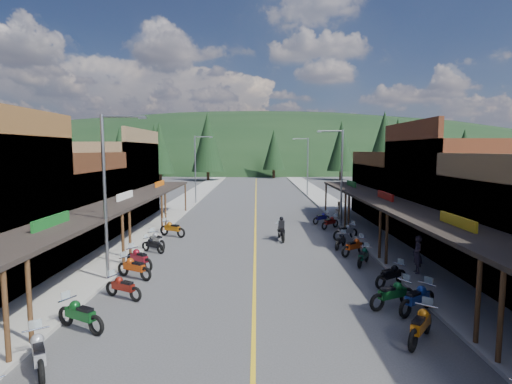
{
  "coord_description": "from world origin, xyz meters",
  "views": [
    {
      "loc": [
        0.1,
        -24.75,
        6.35
      ],
      "look_at": [
        0.05,
        7.1,
        3.0
      ],
      "focal_mm": 28.0,
      "sensor_mm": 36.0,
      "label": 1
    }
  ],
  "objects_px": {
    "pine_10": "(160,148)",
    "bike_east_6": "(363,255)",
    "bike_east_2": "(421,324)",
    "bike_east_4": "(392,293)",
    "bike_east_3": "(417,297)",
    "bike_west_6": "(139,257)",
    "streetlight_1": "(196,166)",
    "bike_west_3": "(80,313)",
    "pine_3": "(274,150)",
    "pedestrian_east_a": "(418,254)",
    "pine_5": "(397,143)",
    "pine_8": "(120,152)",
    "bike_east_9": "(346,231)",
    "pedestrian_east_b": "(339,210)",
    "pine_0": "(72,150)",
    "shop_east_2": "(462,193)",
    "bike_east_7": "(354,246)",
    "pine_7": "(129,147)",
    "bike_west_8": "(157,239)",
    "bike_east_11": "(321,217)",
    "bike_west_7": "(153,244)",
    "streetlight_0": "(108,190)",
    "bike_east_8": "(341,240)",
    "bike_east_10": "(330,222)",
    "pine_2": "(208,142)",
    "pine_4": "(341,146)",
    "rider_on_bike": "(281,231)",
    "pine_6": "(464,150)",
    "pine_11": "(384,145)",
    "bike_west_9": "(172,228)",
    "shop_west_3": "(104,181)",
    "bike_east_5": "(391,274)",
    "shop_west_2": "(50,207)",
    "pine_9": "(394,150)",
    "bike_west_4": "(123,286)",
    "streetlight_3": "(307,164)",
    "bike_west_2": "(38,351)",
    "bike_west_5": "(134,266)",
    "shop_east_3": "(407,192)"
  },
  "relations": [
    {
      "from": "pine_3",
      "to": "pine_5",
      "type": "distance_m",
      "value": 30.63
    },
    {
      "from": "pine_6",
      "to": "bike_east_8",
      "type": "relative_size",
      "value": 5.73
    },
    {
      "from": "bike_west_6",
      "to": "bike_west_7",
      "type": "bearing_deg",
      "value": 43.06
    },
    {
      "from": "pine_7",
      "to": "bike_west_8",
      "type": "xyz_separation_m",
      "value": [
        25.64,
        -75.41,
        -6.63
      ]
    },
    {
      "from": "pine_2",
      "to": "pine_4",
      "type": "xyz_separation_m",
      "value": [
        28.0,
        2.0,
        -0.75
      ]
    },
    {
      "from": "pine_9",
      "to": "bike_east_3",
      "type": "xyz_separation_m",
      "value": [
        -17.62,
        -54.71,
        -5.74
      ]
    },
    {
      "from": "bike_east_11",
      "to": "pedestrian_east_b",
      "type": "distance_m",
      "value": 2.41
    },
    {
      "from": "bike_east_4",
      "to": "pedestrian_east_a",
      "type": "height_order",
      "value": "pedestrian_east_a"
    },
    {
      "from": "bike_east_3",
      "to": "pedestrian_east_b",
      "type": "xyz_separation_m",
      "value": [
        1.14,
        20.57,
        0.32
      ]
    },
    {
      "from": "streetlight_1",
      "to": "bike_east_4",
      "type": "height_order",
      "value": "streetlight_1"
    },
    {
      "from": "bike_west_7",
      "to": "bike_east_6",
      "type": "bearing_deg",
      "value": -70.28
    },
    {
      "from": "pine_9",
      "to": "bike_west_3",
      "type": "distance_m",
      "value": 64.07
    },
    {
      "from": "streetlight_1",
      "to": "pine_11",
      "type": "distance_m",
      "value": 31.46
    },
    {
      "from": "shop_east_3",
      "to": "pine_6",
      "type": "bearing_deg",
      "value": 58.54
    },
    {
      "from": "pine_10",
      "to": "pedestrian_east_b",
      "type": "relative_size",
      "value": 7.21
    },
    {
      "from": "bike_east_2",
      "to": "rider_on_bike",
      "type": "distance_m",
      "value": 15.48
    },
    {
      "from": "streetlight_3",
      "to": "pine_7",
      "type": "height_order",
      "value": "pine_7"
    },
    {
      "from": "bike_east_3",
      "to": "bike_west_6",
      "type": "bearing_deg",
      "value": -151.45
    },
    {
      "from": "pine_5",
      "to": "bike_east_11",
      "type": "xyz_separation_m",
      "value": [
        -28.28,
        -62.69,
        -7.44
      ]
    },
    {
      "from": "shop_west_2",
      "to": "bike_east_10",
      "type": "relative_size",
      "value": 5.4
    },
    {
      "from": "pine_2",
      "to": "pine_8",
      "type": "height_order",
      "value": "pine_2"
    },
    {
      "from": "streetlight_1",
      "to": "bike_west_3",
      "type": "bearing_deg",
      "value": -88.55
    },
    {
      "from": "pine_5",
      "to": "bike_east_8",
      "type": "bearing_deg",
      "value": -111.74
    },
    {
      "from": "pine_11",
      "to": "pedestrian_east_a",
      "type": "distance_m",
      "value": 45.04
    },
    {
      "from": "pine_0",
      "to": "pine_10",
      "type": "relative_size",
      "value": 0.95
    },
    {
      "from": "pedestrian_east_b",
      "to": "pine_0",
      "type": "bearing_deg",
      "value": -76.49
    },
    {
      "from": "bike_west_5",
      "to": "shop_east_3",
      "type": "bearing_deg",
      "value": -20.33
    },
    {
      "from": "shop_west_2",
      "to": "pine_6",
      "type": "distance_m",
      "value": 86.41
    },
    {
      "from": "rider_on_bike",
      "to": "bike_east_9",
      "type": "bearing_deg",
      "value": -1.31
    },
    {
      "from": "bike_west_7",
      "to": "bike_east_10",
      "type": "bearing_deg",
      "value": -26.5
    },
    {
      "from": "streetlight_0",
      "to": "streetlight_3",
      "type": "distance_m",
      "value": 38.59
    },
    {
      "from": "pine_3",
      "to": "pedestrian_east_a",
      "type": "relative_size",
      "value": 5.71
    },
    {
      "from": "pine_7",
      "to": "bike_east_7",
      "type": "relative_size",
      "value": 5.85
    },
    {
      "from": "bike_east_6",
      "to": "bike_west_2",
      "type": "bearing_deg",
      "value": -108.81
    },
    {
      "from": "shop_east_2",
      "to": "bike_east_7",
      "type": "bearing_deg",
      "value": -159.98
    },
    {
      "from": "bike_west_2",
      "to": "bike_west_7",
      "type": "xyz_separation_m",
      "value": [
        -0.21,
        13.44,
        -0.1
      ]
    },
    {
      "from": "bike_west_9",
      "to": "bike_east_11",
      "type": "xyz_separation_m",
      "value": [
        11.82,
        5.2,
        -0.1
      ]
    },
    {
      "from": "pedestrian_east_a",
      "to": "bike_west_4",
      "type": "bearing_deg",
      "value": -74.19
    },
    {
      "from": "streetlight_1",
      "to": "bike_east_8",
      "type": "height_order",
      "value": "streetlight_1"
    },
    {
      "from": "pine_8",
      "to": "bike_east_9",
      "type": "relative_size",
      "value": 4.62
    },
    {
      "from": "pine_10",
      "to": "bike_east_6",
      "type": "relative_size",
      "value": 5.93
    },
    {
      "from": "bike_west_7",
      "to": "bike_east_6",
      "type": "height_order",
      "value": "bike_east_6"
    },
    {
      "from": "shop_west_3",
      "to": "bike_west_4",
      "type": "height_order",
      "value": "shop_west_3"
    },
    {
      "from": "pine_4",
      "to": "pine_11",
      "type": "relative_size",
      "value": 1.01
    },
    {
      "from": "bike_east_5",
      "to": "rider_on_bike",
      "type": "height_order",
      "value": "rider_on_bike"
    },
    {
      "from": "bike_east_9",
      "to": "bike_east_10",
      "type": "xyz_separation_m",
      "value": [
        -0.39,
        3.87,
        -0.04
      ]
    },
    {
      "from": "bike_east_6",
      "to": "bike_west_8",
      "type": "bearing_deg",
      "value": -167.19
    },
    {
      "from": "streetlight_0",
      "to": "bike_east_8",
      "type": "bearing_deg",
      "value": 27.95
    },
    {
      "from": "shop_west_3",
      "to": "pine_8",
      "type": "bearing_deg",
      "value": 105.97
    },
    {
      "from": "bike_east_2",
      "to": "bike_east_4",
      "type": "bearing_deg",
      "value": 126.79
    }
  ]
}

